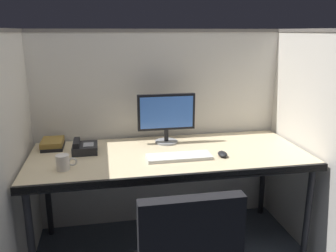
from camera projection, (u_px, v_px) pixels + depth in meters
cubicle_partition_rear at (159, 129)px, 2.83m from camera, size 2.21×0.06×1.57m
cubicle_partition_left at (13, 161)px, 2.14m from camera, size 0.06×1.41×1.57m
cubicle_partition_right at (308, 142)px, 2.49m from camera, size 0.06×1.41×1.57m
desk at (170, 160)px, 2.42m from camera, size 1.90×0.80×0.74m
monitor_center at (166, 115)px, 2.59m from camera, size 0.43×0.17×0.37m
keyboard_main at (179, 157)px, 2.32m from camera, size 0.43×0.15×0.02m
computer_mouse at (223, 154)px, 2.35m from camera, size 0.06×0.10×0.04m
book_stack at (53, 144)px, 2.52m from camera, size 0.15×0.22×0.06m
coffee_mug at (63, 162)px, 2.11m from camera, size 0.13×0.08×0.09m
desk_phone at (84, 148)px, 2.43m from camera, size 0.17×0.19×0.09m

